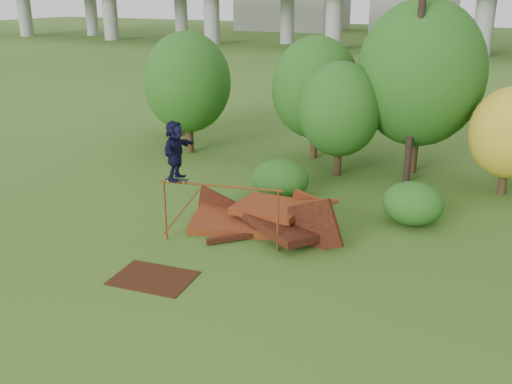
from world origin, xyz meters
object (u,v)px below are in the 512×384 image
at_px(scrap_pile, 262,219).
at_px(utility_pole, 419,39).
at_px(skater, 175,150).
at_px(flat_plate, 153,278).

xyz_separation_m(scrap_pile, utility_pole, (3.19, 6.79, 5.24)).
bearing_deg(skater, flat_plate, -171.16).
xyz_separation_m(scrap_pile, flat_plate, (-1.18, -4.31, -0.34)).
bearing_deg(utility_pole, scrap_pile, -115.12).
relative_size(scrap_pile, utility_pole, 0.52).
bearing_deg(flat_plate, utility_pole, 68.52).
bearing_deg(utility_pole, skater, -120.39).
bearing_deg(utility_pole, flat_plate, -111.48).
distance_m(skater, flat_plate, 3.82).
relative_size(flat_plate, utility_pole, 0.19).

